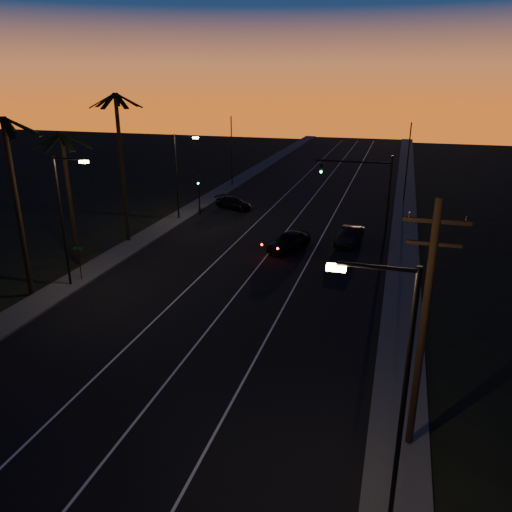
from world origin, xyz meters
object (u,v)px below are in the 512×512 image
(right_car, at_px, (349,236))
(cross_car, at_px, (234,203))
(lead_car, at_px, (289,241))
(signal_mast, at_px, (364,179))
(utility_pole, at_px, (424,325))

(right_car, distance_m, cross_car, 16.18)
(lead_car, xyz_separation_m, cross_car, (-8.85, 11.89, -0.15))
(cross_car, bearing_deg, signal_mast, -14.31)
(utility_pole, bearing_deg, lead_car, 114.06)
(utility_pole, bearing_deg, signal_mast, 98.47)
(utility_pole, relative_size, signal_mast, 1.41)
(utility_pole, relative_size, right_car, 2.18)
(signal_mast, distance_m, lead_car, 10.59)
(utility_pole, distance_m, right_car, 25.62)
(utility_pole, height_order, lead_car, utility_pole)
(utility_pole, height_order, cross_car, utility_pole)
(utility_pole, distance_m, lead_car, 24.18)
(lead_car, bearing_deg, utility_pole, -65.94)
(utility_pole, xyz_separation_m, cross_car, (-18.54, 33.58, -4.67))
(utility_pole, relative_size, lead_car, 1.85)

